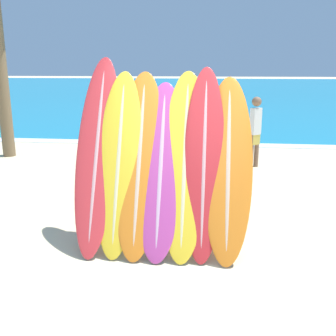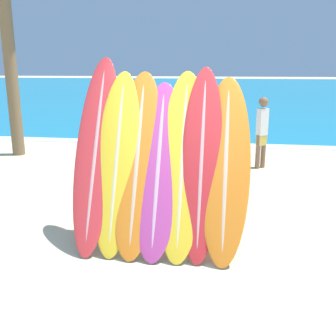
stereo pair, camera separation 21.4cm
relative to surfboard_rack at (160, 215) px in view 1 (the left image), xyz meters
name	(u,v)px [view 1 (the left image)]	position (x,y,z in m)	size (l,w,h in m)	color
ground_plane	(188,280)	(0.39, -0.70, -0.45)	(160.00, 160.00, 0.00)	beige
ocean_water	(212,88)	(0.39, 36.07, -0.44)	(120.00, 60.00, 0.01)	teal
surfboard_rack	(160,215)	(0.00, 0.00, 0.00)	(1.93, 0.04, 0.82)	slate
surfboard_slot_0	(97,153)	(-0.81, 0.15, 0.73)	(0.52, 1.19, 2.34)	red
surfboard_slot_1	(119,162)	(-0.52, 0.09, 0.64)	(0.55, 1.04, 2.17)	yellow
surfboard_slot_2	(139,162)	(-0.27, 0.11, 0.64)	(0.59, 1.12, 2.16)	orange
surfboard_slot_3	(161,169)	(0.00, 0.08, 0.57)	(0.58, 1.07, 2.03)	#B23D8E
surfboard_slot_4	(185,163)	(0.28, 0.11, 0.64)	(0.57, 1.09, 2.17)	yellow
surfboard_slot_5	(204,162)	(0.51, 0.10, 0.67)	(0.49, 1.03, 2.22)	red
surfboard_slot_6	(228,168)	(0.80, 0.08, 0.61)	(0.58, 1.06, 2.11)	orange
person_near_water	(185,138)	(0.07, 3.08, 0.40)	(0.26, 0.21, 1.55)	#846047
person_mid_beach	(255,129)	(1.53, 4.30, 0.41)	(0.27, 0.26, 1.57)	#846047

